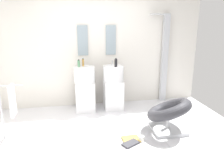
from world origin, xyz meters
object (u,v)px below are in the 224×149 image
(soap_bottle_amber, at_px, (83,63))
(soap_bottle_black, at_px, (116,63))
(coffee_mug, at_px, (141,139))
(shower_column, at_px, (164,57))
(pedestal_sink_left, at_px, (85,88))
(pedestal_sink_right, at_px, (113,86))
(towel_rack, at_px, (10,102))
(magazine_charcoal, at_px, (131,144))
(lounge_chair, at_px, (169,112))
(magazine_ochre, at_px, (131,139))
(soap_bottle_green, at_px, (79,63))

(soap_bottle_amber, bearing_deg, soap_bottle_black, -18.80)
(soap_bottle_black, bearing_deg, coffee_mug, -82.93)
(shower_column, distance_m, coffee_mug, 2.23)
(pedestal_sink_left, xyz_separation_m, pedestal_sink_right, (0.62, 0.00, 0.00))
(pedestal_sink_left, bearing_deg, towel_rack, -142.24)
(shower_column, bearing_deg, magazine_charcoal, -125.90)
(magazine_charcoal, xyz_separation_m, coffee_mug, (0.19, 0.06, 0.03))
(lounge_chair, height_order, magazine_ochre, lounge_chair)
(pedestal_sink_right, xyz_separation_m, coffee_mug, (0.19, -1.42, -0.45))
(pedestal_sink_left, bearing_deg, soap_bottle_amber, 97.84)
(coffee_mug, bearing_deg, lounge_chair, 23.59)
(lounge_chair, bearing_deg, magazine_charcoal, -157.87)
(pedestal_sink_left, bearing_deg, shower_column, 7.86)
(soap_bottle_green, bearing_deg, coffee_mug, -58.26)
(shower_column, bearing_deg, lounge_chair, -109.41)
(lounge_chair, height_order, soap_bottle_black, soap_bottle_black)
(lounge_chair, bearing_deg, magazine_ochre, -165.38)
(towel_rack, relative_size, soap_bottle_green, 6.17)
(pedestal_sink_right, distance_m, magazine_charcoal, 1.55)
(magazine_charcoal, relative_size, soap_bottle_black, 1.41)
(magazine_charcoal, distance_m, soap_bottle_black, 1.70)
(pedestal_sink_right, height_order, soap_bottle_black, soap_bottle_black)
(magazine_ochre, distance_m, soap_bottle_amber, 1.90)
(towel_rack, relative_size, soap_bottle_black, 5.08)
(towel_rack, relative_size, coffee_mug, 10.92)
(lounge_chair, distance_m, magazine_ochre, 0.81)
(soap_bottle_black, bearing_deg, soap_bottle_green, 166.49)
(towel_rack, xyz_separation_m, soap_bottle_black, (1.86, 0.82, 0.41))
(towel_rack, xyz_separation_m, soap_bottle_green, (1.10, 1.01, 0.39))
(pedestal_sink_left, distance_m, magazine_ochre, 1.58)
(magazine_ochre, xyz_separation_m, coffee_mug, (0.16, -0.06, 0.03))
(coffee_mug, bearing_deg, magazine_ochre, 159.62)
(lounge_chair, distance_m, towel_rack, 2.61)
(pedestal_sink_left, xyz_separation_m, lounge_chair, (1.37, -1.17, -0.15))
(magazine_ochre, bearing_deg, lounge_chair, 11.31)
(magazine_ochre, height_order, soap_bottle_amber, soap_bottle_amber)
(magazine_charcoal, relative_size, coffee_mug, 3.03)
(shower_column, xyz_separation_m, magazine_ochre, (-1.22, -1.62, -1.06))
(soap_bottle_green, bearing_deg, magazine_ochre, -61.88)
(shower_column, distance_m, lounge_chair, 1.68)
(towel_rack, height_order, magazine_ochre, towel_rack)
(lounge_chair, xyz_separation_m, magazine_charcoal, (-0.75, -0.31, -0.33))
(coffee_mug, xyz_separation_m, soap_bottle_green, (-0.92, 1.48, 0.97))
(pedestal_sink_left, relative_size, soap_bottle_green, 6.84)
(pedestal_sink_left, bearing_deg, soap_bottle_black, -10.00)
(magazine_ochre, relative_size, soap_bottle_green, 1.75)
(shower_column, xyz_separation_m, soap_bottle_amber, (-1.89, -0.15, -0.05))
(soap_bottle_amber, bearing_deg, pedestal_sink_left, -82.16)
(coffee_mug, bearing_deg, soap_bottle_green, 121.74)
(pedestal_sink_left, bearing_deg, pedestal_sink_right, 0.00)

